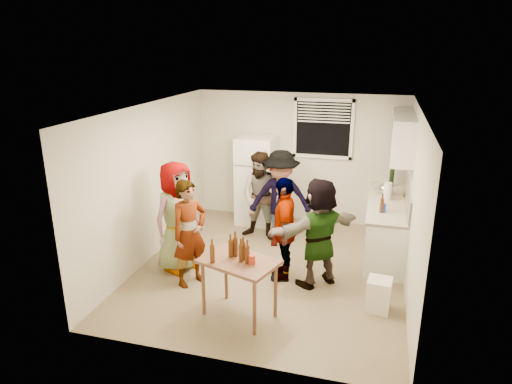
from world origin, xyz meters
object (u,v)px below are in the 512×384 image
(wine_bottle, at_px, (391,186))
(blue_cup, at_px, (382,212))
(guest_black, at_px, (283,276))
(guest_orange, at_px, (317,283))
(guest_grey, at_px, (180,268))
(refrigerator, at_px, (256,180))
(beer_bottle_table, at_px, (235,256))
(guest_back_right, at_px, (280,244))
(red_cup, at_px, (252,264))
(serving_table, at_px, (240,315))
(guest_back_left, at_px, (262,238))
(trash_bin, at_px, (379,293))
(guest_stripe, at_px, (192,282))
(kettle, at_px, (385,194))
(beer_bottle_counter, at_px, (381,213))

(wine_bottle, distance_m, blue_cup, 1.42)
(guest_black, height_order, guest_orange, guest_orange)
(guest_grey, bearing_deg, wine_bottle, -29.05)
(guest_black, bearing_deg, refrigerator, -166.34)
(beer_bottle_table, xyz_separation_m, guest_back_right, (0.11, 2.18, -0.79))
(red_cup, height_order, guest_grey, red_cup)
(guest_back_right, bearing_deg, serving_table, -102.08)
(blue_cup, bearing_deg, refrigerator, 151.30)
(guest_grey, relative_size, guest_back_right, 1.02)
(wine_bottle, bearing_deg, guest_back_left, -157.92)
(beer_bottle_table, xyz_separation_m, guest_grey, (-1.22, 0.90, -0.79))
(guest_back_left, bearing_deg, red_cup, -70.22)
(trash_bin, xyz_separation_m, guest_stripe, (-2.66, 0.01, -0.25))
(trash_bin, height_order, guest_back_left, trash_bin)
(red_cup, relative_size, guest_stripe, 0.07)
(kettle, distance_m, guest_back_left, 2.30)
(beer_bottle_counter, height_order, guest_back_right, beer_bottle_counter)
(refrigerator, height_order, beer_bottle_table, refrigerator)
(kettle, height_order, guest_grey, kettle)
(trash_bin, height_order, serving_table, trash_bin)
(refrigerator, bearing_deg, guest_grey, -106.01)
(beer_bottle_counter, bearing_deg, red_cup, -127.65)
(wine_bottle, distance_m, serving_table, 3.92)
(guest_back_right, height_order, guest_black, guest_back_right)
(serving_table, relative_size, guest_orange, 0.58)
(blue_cup, height_order, guest_grey, blue_cup)
(guest_orange, bearing_deg, guest_black, -49.59)
(blue_cup, relative_size, red_cup, 1.12)
(guest_stripe, bearing_deg, beer_bottle_table, -90.79)
(guest_back_left, bearing_deg, guest_back_right, -18.01)
(blue_cup, xyz_separation_m, guest_back_right, (-1.68, 0.34, -0.90))
(kettle, distance_m, beer_bottle_counter, 0.93)
(guest_orange, bearing_deg, wine_bottle, -156.78)
(beer_bottle_table, distance_m, red_cup, 0.30)
(red_cup, distance_m, guest_back_right, 2.46)
(trash_bin, bearing_deg, kettle, 89.72)
(trash_bin, distance_m, guest_orange, 1.04)
(guest_stripe, distance_m, guest_black, 1.37)
(beer_bottle_table, distance_m, guest_stripe, 1.28)
(beer_bottle_table, relative_size, red_cup, 2.13)
(beer_bottle_counter, height_order, guest_black, beer_bottle_counter)
(blue_cup, relative_size, trash_bin, 0.30)
(wine_bottle, height_order, guest_orange, wine_bottle)
(wine_bottle, bearing_deg, guest_black, -124.66)
(serving_table, height_order, guest_stripe, serving_table)
(serving_table, distance_m, guest_black, 1.21)
(beer_bottle_counter, distance_m, guest_orange, 1.47)
(red_cup, height_order, guest_orange, red_cup)
(guest_back_right, bearing_deg, guest_black, -86.37)
(beer_bottle_table, bearing_deg, guest_stripe, 148.59)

